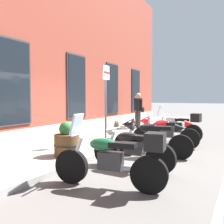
# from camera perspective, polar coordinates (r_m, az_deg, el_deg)

# --- Properties ---
(ground_plane) EXTENTS (140.00, 140.00, 0.00)m
(ground_plane) POSITION_cam_1_polar(r_m,az_deg,el_deg) (7.72, 0.30, -9.10)
(ground_plane) COLOR #565451
(sidewalk) EXTENTS (27.35, 2.47, 0.14)m
(sidewalk) POSITION_cam_1_polar(r_m,az_deg,el_deg) (8.34, -7.30, -7.71)
(sidewalk) COLOR gray
(sidewalk) RESTS_ON ground_plane
(motorcycle_green_touring) EXTENTS (0.69, 2.18, 1.35)m
(motorcycle_green_touring) POSITION_cam_1_polar(r_m,az_deg,el_deg) (4.62, 0.46, -10.43)
(motorcycle_green_touring) COLOR black
(motorcycle_green_touring) RESTS_ON ground_plane
(motorcycle_black_naked) EXTENTS (0.62, 2.05, 0.93)m
(motorcycle_black_naked) POSITION_cam_1_polar(r_m,az_deg,el_deg) (5.87, 4.47, -8.31)
(motorcycle_black_naked) COLOR black
(motorcycle_black_naked) RESTS_ON ground_plane
(motorcycle_black_sport) EXTENTS (0.63, 2.20, 1.07)m
(motorcycle_black_sport) POSITION_cam_1_polar(r_m,az_deg,el_deg) (7.11, 8.45, -5.48)
(motorcycle_black_sport) COLOR black
(motorcycle_black_sport) RESTS_ON ground_plane
(motorcycle_red_sport) EXTENTS (0.62, 2.19, 1.04)m
(motorcycle_red_sport) POSITION_cam_1_polar(r_m,az_deg,el_deg) (8.55, 11.42, -4.11)
(motorcycle_red_sport) COLOR black
(motorcycle_red_sport) RESTS_ON ground_plane
(motorcycle_silver_touring) EXTENTS (0.62, 2.05, 1.37)m
(motorcycle_silver_touring) POSITION_cam_1_polar(r_m,az_deg,el_deg) (9.76, 14.58, -3.21)
(motorcycle_silver_touring) COLOR black
(motorcycle_silver_touring) RESTS_ON ground_plane
(pedestrian_dark_jacket) EXTENTS (0.38, 0.62, 1.75)m
(pedestrian_dark_jacket) POSITION_cam_1_polar(r_m,az_deg,el_deg) (12.57, 5.96, 0.86)
(pedestrian_dark_jacket) COLOR #38332D
(pedestrian_dark_jacket) RESTS_ON sidewalk
(pedestrian_tan_coat) EXTENTS (0.62, 0.40, 1.62)m
(pedestrian_tan_coat) POSITION_cam_1_polar(r_m,az_deg,el_deg) (13.36, 5.55, 0.63)
(pedestrian_tan_coat) COLOR #2D3351
(pedestrian_tan_coat) RESTS_ON sidewalk
(parking_sign) EXTENTS (0.36, 0.07, 2.55)m
(parking_sign) POSITION_cam_1_polar(r_m,az_deg,el_deg) (7.95, -1.40, 4.17)
(parking_sign) COLOR #4C4C51
(parking_sign) RESTS_ON sidewalk
(barrel_planter) EXTENTS (0.69, 0.69, 0.90)m
(barrel_planter) POSITION_cam_1_polar(r_m,az_deg,el_deg) (6.74, -10.16, -6.64)
(barrel_planter) COLOR brown
(barrel_planter) RESTS_ON sidewalk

